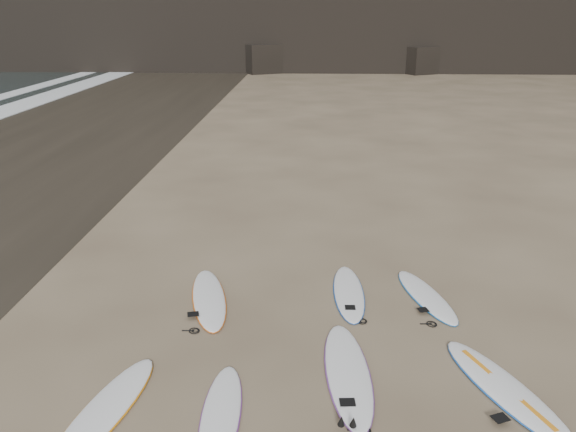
# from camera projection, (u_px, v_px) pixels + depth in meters

# --- Properties ---
(ground) EXTENTS (240.00, 240.00, 0.00)m
(ground) POSITION_uv_depth(u_px,v_px,m) (394.00, 386.00, 8.52)
(ground) COLOR #897559
(ground) RESTS_ON ground
(surfboard_0) EXTENTS (1.18, 2.64, 0.09)m
(surfboard_0) POSITION_uv_depth(u_px,v_px,m) (105.00, 410.00, 7.95)
(surfboard_0) COLOR white
(surfboard_0) RESTS_ON ground
(surfboard_1) EXTENTS (0.61, 2.24, 0.08)m
(surfboard_1) POSITION_uv_depth(u_px,v_px,m) (221.00, 413.00, 7.88)
(surfboard_1) COLOR white
(surfboard_1) RESTS_ON ground
(surfboard_2) EXTENTS (0.85, 2.81, 0.10)m
(surfboard_2) POSITION_uv_depth(u_px,v_px,m) (348.00, 372.00, 8.77)
(surfboard_2) COLOR white
(surfboard_2) RESTS_ON ground
(surfboard_3) EXTENTS (1.65, 2.76, 0.10)m
(surfboard_3) POSITION_uv_depth(u_px,v_px,m) (505.00, 389.00, 8.38)
(surfboard_3) COLOR white
(surfboard_3) RESTS_ON ground
(surfboard_5) EXTENTS (1.21, 2.63, 0.09)m
(surfboard_5) POSITION_uv_depth(u_px,v_px,m) (209.00, 298.00, 11.02)
(surfboard_5) COLOR white
(surfboard_5) RESTS_ON ground
(surfboard_6) EXTENTS (0.62, 2.41, 0.09)m
(surfboard_6) POSITION_uv_depth(u_px,v_px,m) (349.00, 292.00, 11.25)
(surfboard_6) COLOR white
(surfboard_6) RESTS_ON ground
(surfboard_7) EXTENTS (1.17, 2.38, 0.08)m
(surfboard_7) POSITION_uv_depth(u_px,v_px,m) (426.00, 296.00, 11.12)
(surfboard_7) COLOR white
(surfboard_7) RESTS_ON ground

